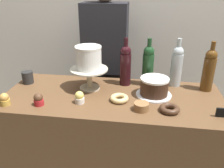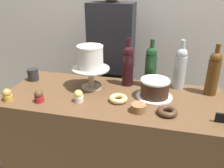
# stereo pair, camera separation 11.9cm
# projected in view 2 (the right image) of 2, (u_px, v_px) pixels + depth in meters

# --- Properties ---
(back_wall) EXTENTS (6.00, 0.05, 2.60)m
(back_wall) POSITION_uv_depth(u_px,v_px,m) (135.00, 12.00, 2.05)
(back_wall) COLOR silver
(back_wall) RESTS_ON ground_plane
(display_counter) EXTENTS (1.38, 0.58, 0.89)m
(display_counter) POSITION_uv_depth(u_px,v_px,m) (112.00, 151.00, 1.63)
(display_counter) COLOR brown
(display_counter) RESTS_ON ground_plane
(cake_stand_pedestal) EXTENTS (0.25, 0.25, 0.14)m
(cake_stand_pedestal) POSITION_uv_depth(u_px,v_px,m) (91.00, 74.00, 1.52)
(cake_stand_pedestal) COLOR beige
(cake_stand_pedestal) RESTS_ON display_counter
(white_layer_cake) EXTENTS (0.17, 0.17, 0.15)m
(white_layer_cake) POSITION_uv_depth(u_px,v_px,m) (90.00, 57.00, 1.47)
(white_layer_cake) COLOR white
(white_layer_cake) RESTS_ON cake_stand_pedestal
(silver_serving_platter) EXTENTS (0.22, 0.22, 0.01)m
(silver_serving_platter) POSITION_uv_depth(u_px,v_px,m) (154.00, 97.00, 1.42)
(silver_serving_platter) COLOR white
(silver_serving_platter) RESTS_ON display_counter
(chocolate_round_cake) EXTENTS (0.18, 0.18, 0.11)m
(chocolate_round_cake) POSITION_uv_depth(u_px,v_px,m) (155.00, 88.00, 1.40)
(chocolate_round_cake) COLOR #3D2619
(chocolate_round_cake) RESTS_ON silver_serving_platter
(wine_bottle_dark_red) EXTENTS (0.08, 0.08, 0.33)m
(wine_bottle_dark_red) POSITION_uv_depth(u_px,v_px,m) (128.00, 65.00, 1.54)
(wine_bottle_dark_red) COLOR black
(wine_bottle_dark_red) RESTS_ON display_counter
(wine_bottle_clear) EXTENTS (0.08, 0.08, 0.33)m
(wine_bottle_clear) POSITION_uv_depth(u_px,v_px,m) (180.00, 67.00, 1.50)
(wine_bottle_clear) COLOR #B2BCC1
(wine_bottle_clear) RESTS_ON display_counter
(wine_bottle_amber) EXTENTS (0.08, 0.08, 0.33)m
(wine_bottle_amber) POSITION_uv_depth(u_px,v_px,m) (213.00, 73.00, 1.41)
(wine_bottle_amber) COLOR #5B3814
(wine_bottle_amber) RESTS_ON display_counter
(wine_bottle_green) EXTENTS (0.08, 0.08, 0.33)m
(wine_bottle_green) POSITION_uv_depth(u_px,v_px,m) (151.00, 66.00, 1.52)
(wine_bottle_green) COLOR #193D1E
(wine_bottle_green) RESTS_ON display_counter
(cupcake_lemon) EXTENTS (0.06, 0.06, 0.07)m
(cupcake_lemon) POSITION_uv_depth(u_px,v_px,m) (79.00, 96.00, 1.36)
(cupcake_lemon) COLOR white
(cupcake_lemon) RESTS_ON display_counter
(cupcake_chocolate) EXTENTS (0.06, 0.06, 0.07)m
(cupcake_chocolate) POSITION_uv_depth(u_px,v_px,m) (39.00, 96.00, 1.36)
(cupcake_chocolate) COLOR red
(cupcake_chocolate) RESTS_ON display_counter
(cupcake_caramel) EXTENTS (0.06, 0.06, 0.07)m
(cupcake_caramel) POSITION_uv_depth(u_px,v_px,m) (7.00, 95.00, 1.38)
(cupcake_caramel) COLOR gold
(cupcake_caramel) RESTS_ON display_counter
(donut_glazed) EXTENTS (0.11, 0.11, 0.03)m
(donut_glazed) POSITION_uv_depth(u_px,v_px,m) (118.00, 99.00, 1.37)
(donut_glazed) COLOR #E0C17F
(donut_glazed) RESTS_ON display_counter
(donut_chocolate) EXTENTS (0.11, 0.11, 0.03)m
(donut_chocolate) POSITION_uv_depth(u_px,v_px,m) (167.00, 111.00, 1.24)
(donut_chocolate) COLOR #472D1E
(donut_chocolate) RESTS_ON display_counter
(cookie_stack) EXTENTS (0.08, 0.08, 0.04)m
(cookie_stack) POSITION_uv_depth(u_px,v_px,m) (139.00, 108.00, 1.26)
(cookie_stack) COLOR olive
(cookie_stack) RESTS_ON display_counter
(price_sign_chalkboard) EXTENTS (0.07, 0.01, 0.05)m
(price_sign_chalkboard) POSITION_uv_depth(u_px,v_px,m) (223.00, 118.00, 1.16)
(price_sign_chalkboard) COLOR black
(price_sign_chalkboard) RESTS_ON display_counter
(coffee_cup_ceramic) EXTENTS (0.08, 0.08, 0.08)m
(coffee_cup_ceramic) POSITION_uv_depth(u_px,v_px,m) (33.00, 75.00, 1.66)
(coffee_cup_ceramic) COLOR #282828
(coffee_cup_ceramic) RESTS_ON display_counter
(barista_figure) EXTENTS (0.36, 0.22, 1.60)m
(barista_figure) POSITION_uv_depth(u_px,v_px,m) (112.00, 71.00, 1.98)
(barista_figure) COLOR black
(barista_figure) RESTS_ON ground_plane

